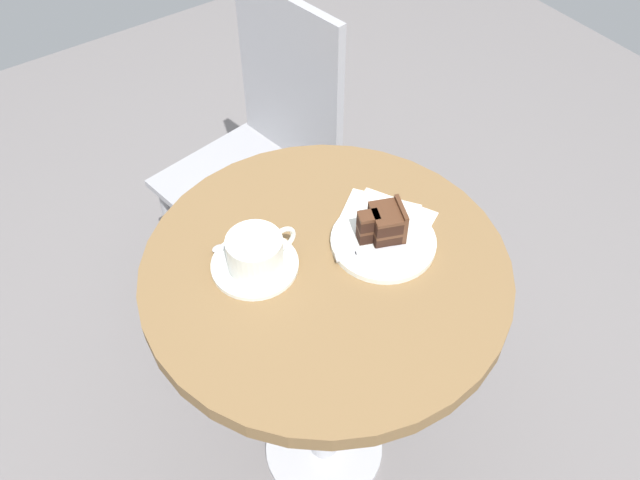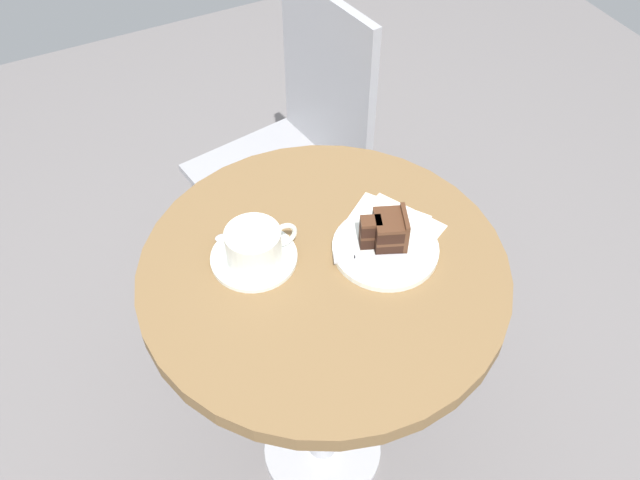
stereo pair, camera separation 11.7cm
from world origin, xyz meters
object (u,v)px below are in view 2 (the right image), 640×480
at_px(fork, 366,257).
at_px(coffee_cup, 255,245).
at_px(saucer, 254,257).
at_px(teaspoon, 223,249).
at_px(cafe_chair, 301,137).
at_px(napkin, 388,230).
at_px(cake_plate, 385,248).
at_px(cake_slice, 387,231).

bearing_deg(fork, coffee_cup, -3.55).
xyz_separation_m(saucer, teaspoon, (-0.04, 0.04, 0.01)).
xyz_separation_m(fork, cafe_chair, (0.16, 0.62, -0.24)).
bearing_deg(cafe_chair, teaspoon, -47.51).
bearing_deg(napkin, coffee_cup, 170.38).
bearing_deg(coffee_cup, napkin, -9.62).
xyz_separation_m(cake_plate, cake_slice, (0.01, 0.01, 0.04)).
relative_size(cake_plate, cake_slice, 2.06).
bearing_deg(saucer, coffee_cup, -76.49).
distance_m(coffee_cup, cake_plate, 0.24).
bearing_deg(teaspoon, cafe_chair, -23.14).
bearing_deg(fork, saucer, -4.98).
height_order(teaspoon, cake_slice, cake_slice).
bearing_deg(napkin, fork, -146.70).
relative_size(cake_slice, fork, 0.64).
distance_m(saucer, cake_plate, 0.24).
bearing_deg(cake_plate, napkin, 53.68).
bearing_deg(cafe_chair, napkin, -17.89).
height_order(saucer, napkin, saucer).
relative_size(coffee_cup, fork, 0.90).
bearing_deg(cafe_chair, cake_slice, -19.66).
height_order(teaspoon, fork, fork).
distance_m(coffee_cup, fork, 0.20).
xyz_separation_m(teaspoon, cake_slice, (0.27, -0.12, 0.03)).
bearing_deg(cake_slice, cake_plate, -125.06).
bearing_deg(napkin, cake_slice, -126.60).
distance_m(saucer, cafe_chair, 0.66).
relative_size(saucer, coffee_cup, 1.17).
relative_size(cake_slice, napkin, 0.43).
bearing_deg(saucer, cake_plate, -21.81).
bearing_deg(cake_plate, saucer, 158.19).
xyz_separation_m(teaspoon, napkin, (0.29, -0.09, -0.01)).
xyz_separation_m(cake_plate, fork, (-0.05, -0.01, 0.01)).
relative_size(cake_plate, napkin, 0.89).
height_order(coffee_cup, fork, coffee_cup).
relative_size(teaspoon, cafe_chair, 0.12).
height_order(cake_slice, fork, cake_slice).
relative_size(saucer, fork, 1.06).
height_order(saucer, cake_slice, cake_slice).
height_order(napkin, cafe_chair, cafe_chair).
bearing_deg(cake_plate, fork, -168.48).
distance_m(cake_plate, napkin, 0.05).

